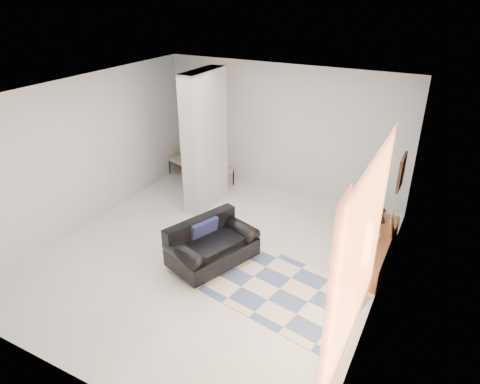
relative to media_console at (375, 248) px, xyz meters
The scene contains 17 objects.
floor 2.78m from the media_console, 155.24° to the right, with size 6.00×6.00×0.00m, color beige.
ceiling 3.80m from the media_console, 155.24° to the right, with size 6.00×6.00×0.00m, color white.
wall_back 3.34m from the media_console, 143.90° to the left, with size 6.00×6.00×0.00m, color silver.
wall_front 5.01m from the media_console, 121.19° to the right, with size 6.00×6.00×0.00m, color silver.
wall_left 5.53m from the media_console, 167.56° to the right, with size 6.00×6.00×0.00m, color silver.
wall_right 1.68m from the media_console, 78.82° to the right, with size 6.00×6.00×0.00m, color silver.
partition_column 3.84m from the media_console, behind, with size 0.35×1.20×2.80m, color #B2B6BA.
hallway_door 5.02m from the media_console, 158.74° to the left, with size 0.85×0.06×2.04m, color silver.
curtain 2.63m from the media_console, 86.29° to the right, with size 2.55×2.55×0.00m, color #FF8643.
wall_art 1.46m from the media_console, ahead, with size 0.04×0.45×0.55m, color #391E0F.
media_console is the anchor object (origin of this frame).
loveseat 2.79m from the media_console, 149.73° to the right, with size 1.26×1.61×0.76m.
daybed 4.68m from the media_console, 161.63° to the left, with size 1.75×1.12×0.77m.
area_rug 1.88m from the media_console, 126.23° to the right, with size 2.40×1.60×0.01m, color beige.
cylinder_lamp 0.97m from the media_console, 91.44° to the right, with size 0.13×0.13×0.69m, color white.
bronze_figurine 0.69m from the media_console, 94.74° to the left, with size 0.14×0.14×0.28m, color black, non-canonical shape.
vase 0.31m from the media_console, 141.52° to the right, with size 0.20×0.20×0.21m, color silver.
Camera 1 is at (3.32, -5.30, 4.24)m, focal length 32.00 mm.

